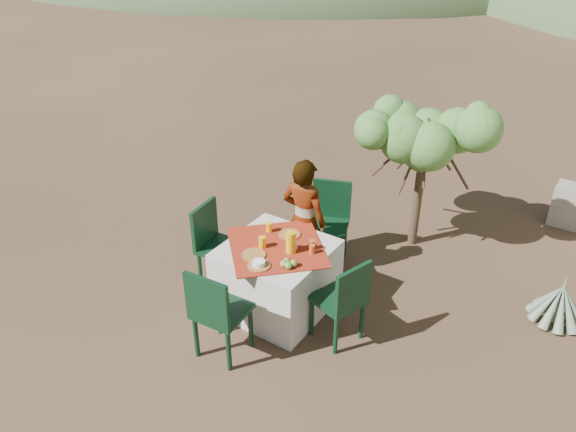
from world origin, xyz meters
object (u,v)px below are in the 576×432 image
Objects in this scene: shrub_tree at (431,144)px; agave at (559,304)px; juice_pitcher at (291,242)px; chair_left at (215,241)px; chair_near at (216,311)px; person at (304,220)px; chair_far at (330,218)px; table at (277,277)px; chair_right at (344,299)px.

shrub_tree is 2.19m from agave.
agave is 2.84m from juice_pitcher.
agave is (3.36, 1.44, -0.33)m from chair_left.
person is at bearing -92.83° from chair_near.
chair_left is 1.05m from juice_pitcher.
chair_left is at bearing -53.46° from chair_near.
chair_near is 3.17m from shrub_tree.
agave is (2.57, 2.35, -0.34)m from chair_near.
shrub_tree is at bearing -122.41° from person.
shrub_tree reaches higher than chair_far.
chair_near is at bearing -146.25° from chair_left.
shrub_tree is at bearing 29.29° from chair_far.
shrub_tree is (1.58, 2.05, 0.80)m from chair_left.
shrub_tree is at bearing 73.74° from juice_pitcher.
agave is at bearing -73.99° from chair_left.
person reaches higher than table.
chair_near is 1.60× the size of agave.
person is 1.74m from shrub_tree.
chair_near reaches higher than chair_left.
chair_left is 1.66m from chair_right.
shrub_tree is at bearing -160.54° from chair_right.
chair_far is 0.67× the size of person.
chair_right is (0.85, -1.19, -0.03)m from chair_far.
shrub_tree is (-0.07, 2.12, 0.82)m from chair_right.
chair_far is at bearing -98.78° from person.
chair_right is 0.55× the size of shrub_tree.
shrub_tree is 2.17m from juice_pitcher.
chair_left is 1.01m from person.
shrub_tree is at bearing 69.42° from table.
person is (-0.04, 1.56, 0.18)m from chair_near.
person is at bearing -56.05° from chair_left.
agave is at bearing 148.98° from chair_right.
table is 1.32× the size of chair_far.
agave is at bearing -19.10° from shrub_tree.
juice_pitcher reaches higher than agave.
chair_left is (-0.79, 0.91, -0.01)m from chair_near.
chair_near is at bearing -91.87° from table.
juice_pitcher is (0.17, 0.01, 0.50)m from table.
table reaches higher than agave.
chair_near reaches higher than chair_far.
shrub_tree reaches higher than chair_left.
shrub_tree is 2.72× the size of agave.
chair_far is at bearing -127.02° from chair_right.
chair_far is 1.17m from juice_pitcher.
table is at bearing -110.11° from chair_far.
chair_near is (-0.02, -2.04, 0.01)m from chair_far.
chair_far is at bearing 90.64° from table.
chair_left is 0.66× the size of person.
table is at bearing -178.27° from juice_pitcher.
agave is at bearing -13.76° from chair_far.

